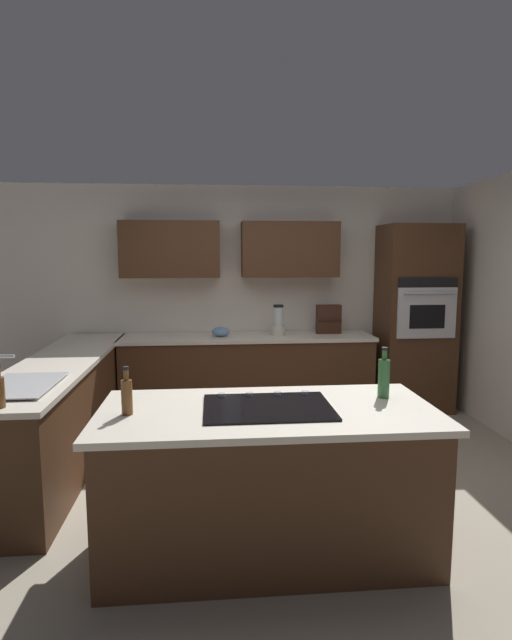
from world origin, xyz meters
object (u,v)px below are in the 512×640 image
cooktop (268,407)px  oil_bottle (127,395)px  blender (278,322)px  second_bottle (384,377)px  wall_oven (415,318)px  spice_rack (329,319)px  sink_unit (19,385)px  mixing_bowl (221,332)px

cooktop → oil_bottle: oil_bottle is taller
blender → oil_bottle: 2.97m
cooktop → second_bottle: bearing=-168.6°
wall_oven → blender: bearing=0.6°
wall_oven → second_bottle: (1.26, 2.51, -0.04)m
wall_oven → spice_rack: (1.00, -0.08, -0.01)m
wall_oven → cooktop: 3.35m
sink_unit → second_bottle: size_ratio=2.14×
wall_oven → second_bottle: 2.81m
sink_unit → oil_bottle: size_ratio=2.50×
spice_rack → blender: bearing=9.5°
sink_unit → second_bottle: 2.47m
second_bottle → mixing_bowl: bearing=-68.3°
sink_unit → blender: bearing=-135.6°
mixing_bowl → oil_bottle: 2.76m
cooktop → blender: (-0.42, -2.65, 0.14)m
sink_unit → oil_bottle: oil_bottle is taller
blender → mixing_bowl: size_ratio=1.77×
sink_unit → spice_rack: 3.43m
blender → oil_bottle: bearing=65.3°
cooktop → oil_bottle: (0.82, 0.05, 0.10)m
cooktop → mixing_bowl: 2.66m
wall_oven → mixing_bowl: wall_oven is taller
blender → spice_rack: size_ratio=1.05×
oil_bottle → blender: bearing=-114.7°
blender → second_bottle: size_ratio=1.07×
mixing_bowl → spice_rack: spice_rack is taller
wall_oven → oil_bottle: wall_oven is taller
cooktop → blender: size_ratio=2.18×
blender → mixing_bowl: (0.65, 0.00, -0.10)m
wall_oven → oil_bottle: size_ratio=7.66×
blender → oil_bottle: (1.24, 2.70, -0.04)m
spice_rack → oil_bottle: size_ratio=1.19×
cooktop → spice_rack: 2.94m
sink_unit → mixing_bowl: 2.49m
spice_rack → second_bottle: (0.26, 2.60, -0.03)m
blender → oil_bottle: size_ratio=1.25×
wall_oven → second_bottle: size_ratio=6.57×
spice_rack → oil_bottle: 3.35m
sink_unit → second_bottle: second_bottle is taller
mixing_bowl → oil_bottle: oil_bottle is taller
oil_bottle → second_bottle: size_ratio=0.86×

